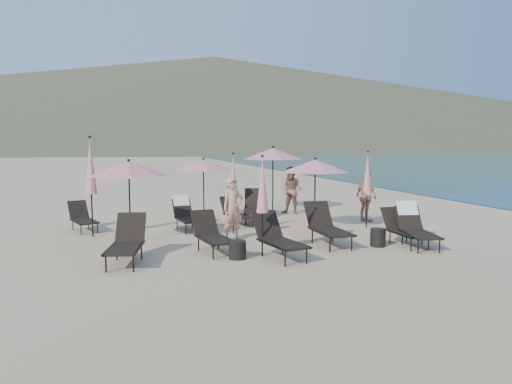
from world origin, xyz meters
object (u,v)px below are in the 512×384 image
object	(u,v)px
umbrella_open_1	(315,166)
beachgoer_a	(233,209)
umbrella_open_3	(273,154)
side_table_1	(378,237)
lounger_0	(127,241)
umbrella_open_2	(203,165)
lounger_2	(278,238)
lounger_4	(404,228)
lounger_7	(186,214)
lounger_8	(236,212)
umbrella_closed_3	(233,177)
umbrella_closed_2	(91,167)
side_table_0	(237,250)
lounger_5	(415,226)
lounger_9	(255,207)
umbrella_closed_1	(367,174)
umbrella_open_0	(129,169)
umbrella_closed_0	(262,186)
beachgoer_c	(366,197)
lounger_6	(83,218)
beachgoer_b	(292,190)
lounger_1	(212,234)
lounger_3	(327,226)

from	to	relation	value
umbrella_open_1	beachgoer_a	size ratio (longest dim) A/B	1.31
umbrella_open_3	side_table_1	size ratio (longest dim) A/B	5.39
lounger_0	umbrella_open_2	xyz separation A→B (m)	(2.70, 5.31, 1.40)
lounger_0	lounger_2	size ratio (longest dim) A/B	1.03
lounger_4	lounger_7	xyz separation A→B (m)	(-5.06, 3.90, 0.05)
lounger_8	umbrella_closed_3	size ratio (longest dim) A/B	0.68
umbrella_closed_2	side_table_0	size ratio (longest dim) A/B	6.84
lounger_8	umbrella_open_3	world-z (taller)	umbrella_open_3
lounger_5	lounger_9	size ratio (longest dim) A/B	0.95
umbrella_closed_1	umbrella_closed_2	world-z (taller)	umbrella_closed_2
lounger_8	umbrella_open_3	size ratio (longest dim) A/B	0.64
lounger_0	umbrella_open_0	bearing A→B (deg)	97.75
umbrella_closed_1	side_table_0	size ratio (longest dim) A/B	5.78
lounger_0	beachgoer_a	world-z (taller)	beachgoer_a
lounger_4	lounger_0	bearing A→B (deg)	-179.43
umbrella_open_3	umbrella_closed_0	size ratio (longest dim) A/B	1.06
lounger_4	beachgoer_c	world-z (taller)	beachgoer_c
umbrella_open_1	umbrella_closed_2	xyz separation A→B (m)	(-6.31, 1.01, 0.02)
lounger_6	umbrella_open_0	bearing A→B (deg)	-77.85
side_table_0	beachgoer_b	distance (m)	7.30
lounger_1	umbrella_closed_1	bearing A→B (deg)	11.45
umbrella_closed_3	beachgoer_a	xyz separation A→B (m)	(-0.23, -0.85, -0.79)
side_table_1	umbrella_closed_1	bearing A→B (deg)	67.09
lounger_2	umbrella_open_1	size ratio (longest dim) A/B	0.82
lounger_4	umbrella_closed_1	distance (m)	2.83
lounger_6	umbrella_open_0	distance (m)	3.05
lounger_9	umbrella_closed_2	xyz separation A→B (m)	(-5.12, -1.30, 1.48)
side_table_0	umbrella_closed_0	bearing A→B (deg)	16.71
lounger_6	umbrella_open_2	bearing A→B (deg)	-4.31
lounger_1	umbrella_closed_1	xyz separation A→B (m)	(5.25, 1.95, 1.22)
umbrella_closed_0	umbrella_closed_2	world-z (taller)	umbrella_closed_2
beachgoer_b	lounger_0	bearing A→B (deg)	-90.51
lounger_1	lounger_8	size ratio (longest dim) A/B	1.08
lounger_9	beachgoer_a	distance (m)	3.19
umbrella_closed_3	beachgoer_a	distance (m)	1.18
lounger_4	umbrella_closed_2	xyz separation A→B (m)	(-7.76, 3.43, 1.54)
lounger_1	lounger_5	size ratio (longest dim) A/B	0.94
umbrella_open_1	umbrella_closed_1	size ratio (longest dim) A/B	0.92
umbrella_closed_1	beachgoer_c	world-z (taller)	umbrella_closed_1
lounger_3	umbrella_open_0	distance (m)	5.34
lounger_0	lounger_8	world-z (taller)	lounger_0
lounger_3	umbrella_open_3	size ratio (longest dim) A/B	0.74
umbrella_closed_2	side_table_0	xyz separation A→B (m)	(3.24, -3.74, -1.76)
umbrella_closed_2	side_table_1	world-z (taller)	umbrella_closed_2
lounger_7	umbrella_open_3	xyz separation A→B (m)	(3.71, 2.78, 1.73)
beachgoer_b	umbrella_open_1	bearing A→B (deg)	-54.26
lounger_3	lounger_6	world-z (taller)	lounger_3
umbrella_open_0	umbrella_closed_3	xyz separation A→B (m)	(2.93, 0.58, -0.33)
umbrella_open_3	side_table_0	distance (m)	7.93
lounger_1	lounger_7	distance (m)	3.33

